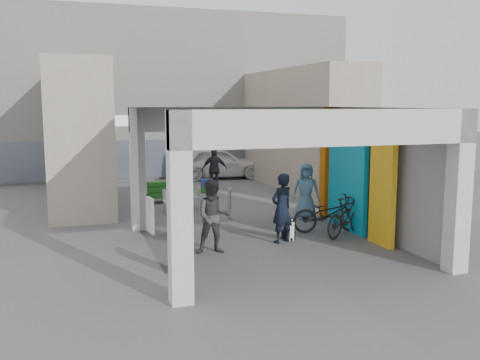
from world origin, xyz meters
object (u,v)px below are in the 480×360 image
object	(u,v)px
man_with_dog	(282,208)
man_back_turned	(214,217)
man_elderly	(306,191)
bicycle_front	(328,214)
bicycle_rear	(346,216)
produce_stand	(161,194)
cafe_set	(179,203)
border_collie	(290,231)
white_van	(217,162)
man_crates	(215,169)

from	to	relation	value
man_with_dog	man_back_turned	world-z (taller)	man_with_dog
man_elderly	bicycle_front	distance (m)	1.92
man_back_turned	bicycle_front	size ratio (longest dim) A/B	0.90
man_with_dog	bicycle_rear	xyz separation A→B (m)	(1.94, 0.08, -0.36)
man_elderly	bicycle_front	size ratio (longest dim) A/B	0.87
produce_stand	man_with_dog	xyz separation A→B (m)	(2.05, -6.63, 0.61)
produce_stand	bicycle_front	bearing A→B (deg)	-73.47
produce_stand	man_back_turned	size ratio (longest dim) A/B	0.63
cafe_set	border_collie	bearing A→B (deg)	-66.68
cafe_set	man_with_dog	distance (m)	5.21
man_back_turned	white_van	bearing A→B (deg)	84.86
bicycle_front	produce_stand	bearing A→B (deg)	42.60
man_crates	cafe_set	bearing A→B (deg)	69.68
border_collie	man_back_turned	size ratio (longest dim) A/B	0.35
bicycle_front	border_collie	bearing A→B (deg)	119.67
man_elderly	bicycle_front	bearing A→B (deg)	-74.52
man_elderly	bicycle_rear	size ratio (longest dim) A/B	0.96
produce_stand	man_crates	distance (m)	3.29
produce_stand	bicycle_front	distance (m)	7.06
cafe_set	border_collie	size ratio (longest dim) A/B	2.07
cafe_set	bicycle_rear	size ratio (longest dim) A/B	0.73
man_with_dog	produce_stand	bearing A→B (deg)	-94.84
man_crates	bicycle_front	bearing A→B (deg)	109.05
man_back_turned	man_crates	size ratio (longest dim) A/B	1.01
cafe_set	man_crates	xyz separation A→B (m)	(2.25, 3.72, 0.61)
produce_stand	bicycle_rear	xyz separation A→B (m)	(3.99, -6.55, 0.25)
produce_stand	man_with_dog	distance (m)	6.97
produce_stand	white_van	size ratio (longest dim) A/B	0.25
man_crates	man_elderly	bearing A→B (deg)	113.14
cafe_set	border_collie	world-z (taller)	cafe_set
man_with_dog	bicycle_front	xyz separation A→B (m)	(1.67, 0.63, -0.38)
bicycle_front	white_van	xyz separation A→B (m)	(-0.07, 11.46, 0.24)
man_back_turned	man_crates	bearing A→B (deg)	85.42
man_crates	white_van	bearing A→B (deg)	-96.39
border_collie	man_back_turned	xyz separation A→B (m)	(-2.24, -0.59, 0.65)
bicycle_rear	man_with_dog	bearing A→B (deg)	63.64
cafe_set	bicycle_rear	bearing A→B (deg)	-52.62
border_collie	bicycle_rear	xyz separation A→B (m)	(1.63, -0.08, 0.29)
cafe_set	man_elderly	world-z (taller)	man_elderly
produce_stand	white_van	world-z (taller)	white_van
bicycle_rear	white_van	world-z (taller)	white_van
man_crates	white_van	distance (m)	3.66
man_with_dog	white_van	bearing A→B (deg)	-119.60
man_back_turned	white_van	world-z (taller)	man_back_turned
produce_stand	man_elderly	distance (m)	5.70
man_with_dog	bicycle_front	bearing A→B (deg)	178.67
man_with_dog	bicycle_rear	distance (m)	1.97
white_van	bicycle_front	bearing A→B (deg)	-176.76
produce_stand	bicycle_rear	distance (m)	7.67
border_collie	man_with_dog	xyz separation A→B (m)	(-0.30, -0.16, 0.66)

